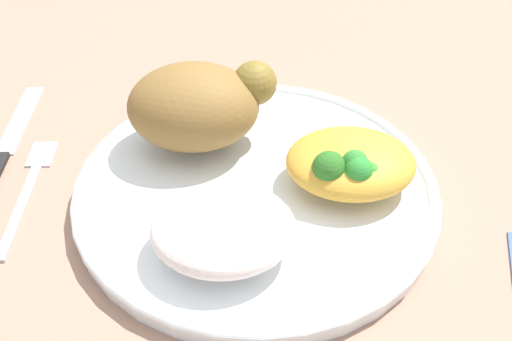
# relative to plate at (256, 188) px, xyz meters

# --- Properties ---
(ground_plane) EXTENTS (2.00, 2.00, 0.00)m
(ground_plane) POSITION_rel_plate_xyz_m (0.00, 0.00, -0.01)
(ground_plane) COLOR #9B7560
(plate) EXTENTS (0.29, 0.29, 0.02)m
(plate) POSITION_rel_plate_xyz_m (0.00, 0.00, 0.00)
(plate) COLOR white
(plate) RESTS_ON ground_plane
(roasted_chicken) EXTENTS (0.12, 0.09, 0.07)m
(roasted_chicken) POSITION_rel_plate_xyz_m (-0.05, 0.05, 0.04)
(roasted_chicken) COLOR brown
(roasted_chicken) RESTS_ON plate
(rice_pile) EXTENTS (0.10, 0.09, 0.04)m
(rice_pile) POSITION_rel_plate_xyz_m (-0.02, -0.07, 0.03)
(rice_pile) COLOR white
(rice_pile) RESTS_ON plate
(mac_cheese_with_broccoli) EXTENTS (0.10, 0.09, 0.04)m
(mac_cheese_with_broccoli) POSITION_rel_plate_xyz_m (0.07, -0.00, 0.03)
(mac_cheese_with_broccoli) COLOR gold
(mac_cheese_with_broccoli) RESTS_ON plate
(fork) EXTENTS (0.02, 0.14, 0.01)m
(fork) POSITION_rel_plate_xyz_m (-0.19, 0.01, -0.01)
(fork) COLOR #B2B2B7
(fork) RESTS_ON ground_plane
(knife) EXTENTS (0.02, 0.19, 0.01)m
(knife) POSITION_rel_plate_xyz_m (-0.22, 0.06, -0.01)
(knife) COLOR black
(knife) RESTS_ON ground_plane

